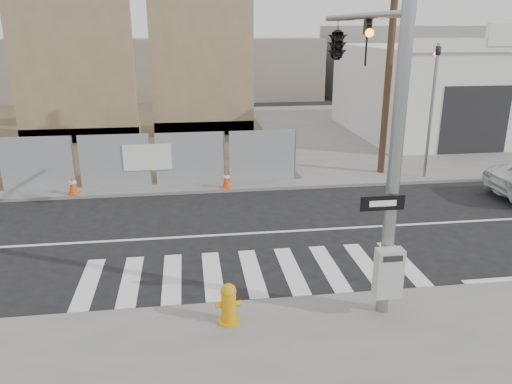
{
  "coord_description": "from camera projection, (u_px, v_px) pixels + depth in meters",
  "views": [
    {
      "loc": [
        -1.47,
        -13.7,
        5.89
      ],
      "look_at": [
        0.41,
        -0.28,
        1.4
      ],
      "focal_mm": 35.0,
      "sensor_mm": 36.0,
      "label": 1
    }
  ],
  "objects": [
    {
      "name": "fire_hydrant",
      "position": [
        229.0,
        303.0,
        10.13
      ],
      "size": [
        0.55,
        0.53,
        0.87
      ],
      "rotation": [
        0.0,
        0.0,
        0.18
      ],
      "color": "orange",
      "rests_on": "sidewalk_near"
    },
    {
      "name": "signal_pole",
      "position": [
        353.0,
        76.0,
        11.83
      ],
      "size": [
        0.96,
        5.87,
        7.0
      ],
      "color": "gray",
      "rests_on": "sidewalk_near"
    },
    {
      "name": "sidewalk_far",
      "position": [
        214.0,
        136.0,
        28.07
      ],
      "size": [
        50.0,
        20.0,
        0.12
      ],
      "primitive_type": "cube",
      "color": "slate",
      "rests_on": "ground"
    },
    {
      "name": "concrete_wall_left",
      "position": [
        75.0,
        79.0,
        25.24
      ],
      "size": [
        6.0,
        1.3,
        8.0
      ],
      "color": "#7D6A4B",
      "rests_on": "sidewalk_far"
    },
    {
      "name": "auto_shop",
      "position": [
        461.0,
        90.0,
        28.16
      ],
      "size": [
        12.0,
        10.2,
        5.95
      ],
      "color": "silver",
      "rests_on": "sidewalk_far"
    },
    {
      "name": "utility_pole_right",
      "position": [
        391.0,
        46.0,
        19.31
      ],
      "size": [
        1.6,
        0.28,
        10.0
      ],
      "color": "#4B3423",
      "rests_on": "sidewalk_far"
    },
    {
      "name": "traffic_cone_d",
      "position": [
        226.0,
        179.0,
        18.74
      ],
      "size": [
        0.43,
        0.43,
        0.67
      ],
      "rotation": [
        0.0,
        0.0,
        -0.31
      ],
      "color": "#EA420C",
      "rests_on": "sidewalk_far"
    },
    {
      "name": "ground",
      "position": [
        241.0,
        234.0,
        14.92
      ],
      "size": [
        100.0,
        100.0,
        0.0
      ],
      "primitive_type": "plane",
      "color": "black",
      "rests_on": "ground"
    },
    {
      "name": "concrete_wall_right",
      "position": [
        203.0,
        76.0,
        27.03
      ],
      "size": [
        5.5,
        1.3,
        8.0
      ],
      "color": "#7D6A4B",
      "rests_on": "sidewalk_far"
    },
    {
      "name": "traffic_cone_c",
      "position": [
        73.0,
        185.0,
        18.0
      ],
      "size": [
        0.47,
        0.47,
        0.7
      ],
      "rotation": [
        0.0,
        0.0,
        -0.4
      ],
      "color": "#DD470B",
      "rests_on": "sidewalk_far"
    },
    {
      "name": "far_signal_pole",
      "position": [
        433.0,
        93.0,
        19.21
      ],
      "size": [
        0.16,
        0.2,
        5.6
      ],
      "color": "gray",
      "rests_on": "sidewalk_far"
    }
  ]
}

